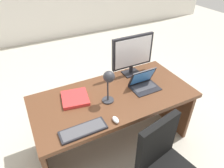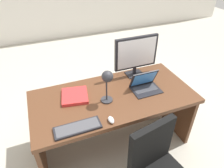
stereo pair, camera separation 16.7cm
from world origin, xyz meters
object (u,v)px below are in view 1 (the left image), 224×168
at_px(keyboard, 83,130).
at_px(monitor, 133,53).
at_px(mouse, 116,120).
at_px(laptop, 143,82).
at_px(book, 75,98).
at_px(desk_lamp, 109,81).
at_px(desk, 112,107).

bearing_deg(keyboard, monitor, 35.31).
relative_size(monitor, mouse, 5.85).
distance_m(laptop, keyboard, 0.88).
height_order(monitor, book, monitor).
distance_m(monitor, mouse, 0.87).
height_order(monitor, desk_lamp, monitor).
distance_m(monitor, desk_lamp, 0.60).
bearing_deg(keyboard, mouse, -4.81).
bearing_deg(laptop, mouse, -147.31).
distance_m(desk, monitor, 0.66).
bearing_deg(desk, mouse, -112.46).
xyz_separation_m(laptop, mouse, (-0.52, -0.33, -0.04)).
distance_m(keyboard, desk_lamp, 0.50).
xyz_separation_m(desk, mouse, (-0.16, -0.38, 0.21)).
distance_m(desk, mouse, 0.47).
bearing_deg(desk_lamp, monitor, 36.76).
bearing_deg(monitor, keyboard, -144.69).
height_order(desk, book, book).
bearing_deg(desk_lamp, desk, 52.21).
relative_size(keyboard, mouse, 4.60).
relative_size(monitor, keyboard, 1.27).
distance_m(desk, desk_lamp, 0.48).
bearing_deg(laptop, book, 170.50).
relative_size(monitor, desk_lamp, 1.42).
distance_m(desk_lamp, book, 0.42).
bearing_deg(desk, desk_lamp, -127.79).
relative_size(monitor, book, 1.61).
distance_m(monitor, book, 0.83).
distance_m(desk, book, 0.44).
height_order(desk_lamp, book, desk_lamp).
bearing_deg(mouse, book, 115.89).
relative_size(desk, desk_lamp, 4.67).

